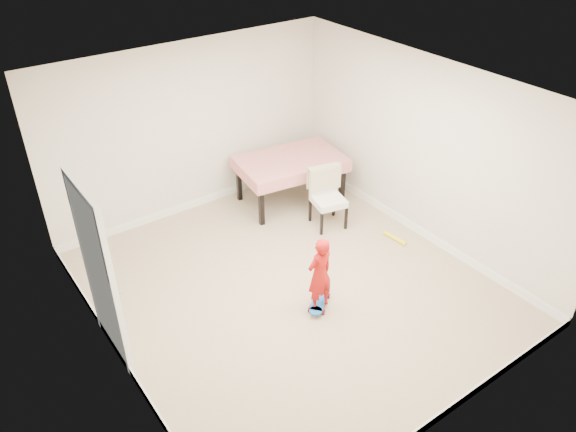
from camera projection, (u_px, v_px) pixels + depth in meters
ground at (291, 287)px, 7.22m from camera, size 5.00×5.00×0.00m
ceiling at (291, 96)px, 5.83m from camera, size 4.50×5.00×0.04m
wall_back at (192, 130)px, 8.21m from camera, size 4.50×0.04×2.60m
wall_front at (460, 322)px, 4.83m from camera, size 4.50×0.04×2.60m
wall_left at (105, 271)px, 5.42m from camera, size 0.04×5.00×2.60m
wall_right at (424, 151)px, 7.62m from camera, size 0.04×5.00×2.60m
door at (100, 277)px, 5.78m from camera, size 0.11×0.94×2.11m
baseboard_back at (199, 202)px, 8.89m from camera, size 4.50×0.02×0.12m
baseboard_front at (440, 416)px, 5.49m from camera, size 4.50×0.02×0.12m
baseboard_left at (124, 361)px, 6.09m from camera, size 0.02×5.00×0.12m
baseboard_right at (413, 227)px, 8.29m from camera, size 0.02×5.00×0.12m
dining_table at (291, 180)px, 8.85m from camera, size 1.73×1.22×0.75m
dining_chair at (329, 199)px, 8.21m from camera, size 0.61×0.67×0.90m
skateboard at (319, 302)px, 6.93m from camera, size 0.57×0.52×0.09m
child at (320, 276)px, 6.63m from camera, size 0.38×0.26×0.99m
foam_toy at (395, 238)px, 8.10m from camera, size 0.10×0.40×0.06m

